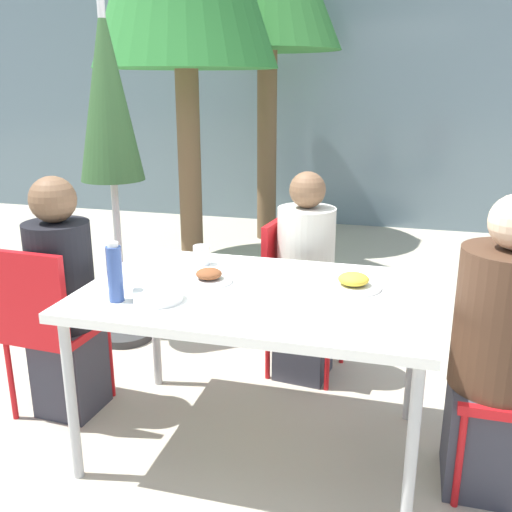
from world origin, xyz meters
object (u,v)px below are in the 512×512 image
at_px(drinking_cup, 201,255).
at_px(chair_left, 46,319).
at_px(salad_bowl, 158,295).
at_px(chair_right, 508,364).
at_px(person_left, 64,303).
at_px(closed_umbrella, 108,105).
at_px(person_right, 499,359).
at_px(chair_far, 294,284).
at_px(person_far, 305,283).
at_px(bottle, 115,273).

bearing_deg(drinking_cup, chair_left, -156.82).
bearing_deg(chair_left, salad_bowl, -12.80).
xyz_separation_m(chair_left, drinking_cup, (0.69, 0.29, 0.29)).
bearing_deg(chair_right, salad_bowl, 12.34).
bearing_deg(person_left, closed_umbrella, 103.33).
bearing_deg(closed_umbrella, person_right, -23.14).
relative_size(chair_left, closed_umbrella, 0.43).
bearing_deg(drinking_cup, person_right, -12.16).
bearing_deg(salad_bowl, closed_umbrella, 125.01).
height_order(chair_far, person_far, person_far).
distance_m(closed_umbrella, bottle, 1.44).
xyz_separation_m(chair_left, bottle, (0.53, -0.25, 0.36)).
bearing_deg(bottle, chair_left, 155.00).
relative_size(person_far, salad_bowl, 5.80).
bearing_deg(person_right, chair_far, -38.48).
height_order(chair_right, closed_umbrella, closed_umbrella).
distance_m(person_far, bottle, 1.19).
height_order(chair_right, person_right, person_right).
relative_size(person_right, chair_far, 1.39).
relative_size(chair_left, drinking_cup, 9.44).
distance_m(person_left, salad_bowl, 0.72).
bearing_deg(person_far, chair_left, -49.91).
xyz_separation_m(chair_left, person_right, (2.01, 0.01, 0.05)).
height_order(person_right, bottle, person_right).
xyz_separation_m(person_right, closed_umbrella, (-2.10, 0.90, 0.90)).
bearing_deg(salad_bowl, drinking_cup, 89.58).
bearing_deg(drinking_cup, bottle, -106.63).
bearing_deg(bottle, person_right, 9.74).
xyz_separation_m(person_far, salad_bowl, (-0.43, -0.93, 0.23)).
bearing_deg(drinking_cup, salad_bowl, -90.42).
relative_size(person_far, closed_umbrella, 0.56).
relative_size(person_left, chair_right, 1.36).
xyz_separation_m(chair_far, drinking_cup, (-0.36, -0.50, 0.29)).
bearing_deg(drinking_cup, chair_right, -8.51).
bearing_deg(closed_umbrella, chair_right, -20.82).
relative_size(chair_left, person_far, 0.76).
xyz_separation_m(chair_right, salad_bowl, (-1.38, -0.29, 0.26)).
height_order(bottle, drinking_cup, bottle).
xyz_separation_m(chair_left, closed_umbrella, (-0.09, 0.91, 0.95)).
xyz_separation_m(chair_far, bottle, (-0.52, -1.04, 0.36)).
relative_size(person_right, closed_umbrella, 0.59).
height_order(chair_left, drinking_cup, chair_left).
relative_size(person_left, salad_bowl, 5.97).
relative_size(chair_right, drinking_cup, 9.44).
height_order(person_left, closed_umbrella, closed_umbrella).
height_order(chair_right, drinking_cup, chair_right).
bearing_deg(bottle, person_left, 145.65).
distance_m(person_far, drinking_cup, 0.66).
distance_m(chair_left, chair_right, 2.06).
bearing_deg(person_far, bottle, -24.33).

